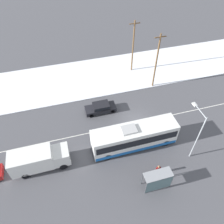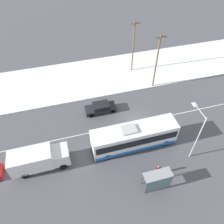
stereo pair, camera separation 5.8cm
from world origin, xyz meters
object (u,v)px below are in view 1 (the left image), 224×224
Objects in this scene: city_bus at (134,137)px; pedestrian_at_stop at (158,169)px; bus_shelter at (158,180)px; streetlamp at (197,130)px; sedan_car at (101,107)px; utility_pole_snowlot at (133,46)px; box_truck at (39,159)px; utility_pole_roadside at (156,61)px.

pedestrian_at_stop is at bearing -74.56° from city_bus.
bus_shelter is 0.43× the size of streetlamp.
streetlamp is at bearing -25.79° from city_bus.
sedan_car is 13.56m from bus_shelter.
utility_pole_snowlot is (3.98, 20.33, 3.72)m from pedestrian_at_stop.
box_truck is 23.24m from utility_pole_snowlot.
box_truck is 3.92× the size of pedestrian_at_stop.
bus_shelter is (0.51, -6.09, -0.03)m from city_bus.
box_truck is at bearing -136.98° from utility_pole_snowlot.
utility_pole_roadside is (18.73, 10.46, 3.23)m from box_truck.
city_bus is at bearing -108.41° from utility_pole_snowlot.
streetlamp is at bearing -9.64° from box_truck.
sedan_car is 1.47× the size of bus_shelter.
box_truck is 13.67m from pedestrian_at_stop.
utility_pole_roadside is at bearing 68.23° from bus_shelter.
box_truck is 0.95× the size of streetlamp.
sedan_car is 0.64× the size of streetlamp.
sedan_car is at bearing -160.60° from utility_pole_roadside.
utility_pole_roadside is (9.72, 3.42, 4.02)m from sedan_car.
city_bus is at bearing 110.01° from sedan_car.
city_bus is at bearing -0.25° from box_truck.
city_bus is at bearing 154.21° from streetlamp.
city_bus is 11.59m from box_truck.
streetlamp reaches higher than pedestrian_at_stop.
streetlamp is (8.70, -10.04, 3.69)m from sedan_car.
bus_shelter is 22.56m from utility_pole_snowlot.
sedan_car is (-2.58, 7.09, -0.93)m from city_bus.
sedan_car is (9.01, 7.04, -0.79)m from box_truck.
utility_pole_snowlot is (-1.90, 5.25, -0.04)m from utility_pole_roadside.
sedan_car is 12.28m from pedestrian_at_stop.
city_bus is 2.37× the size of sedan_car.
utility_pole_roadside reaches higher than sedan_car.
utility_pole_roadside is 5.58m from utility_pole_snowlot.
pedestrian_at_stop is 16.62m from utility_pole_roadside.
utility_pole_snowlot reaches higher than streetlamp.
box_truck is 1.48× the size of sedan_car.
streetlamp is at bearing 130.90° from sedan_car.
sedan_car is 0.49× the size of utility_pole_snowlot.
utility_pole_snowlot is (-0.87, 18.71, 0.29)m from streetlamp.
bus_shelter is (12.10, -6.14, 0.11)m from box_truck.
utility_pole_roadside is at bearing -70.12° from utility_pole_snowlot.
city_bus is 1.52× the size of streetlamp.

